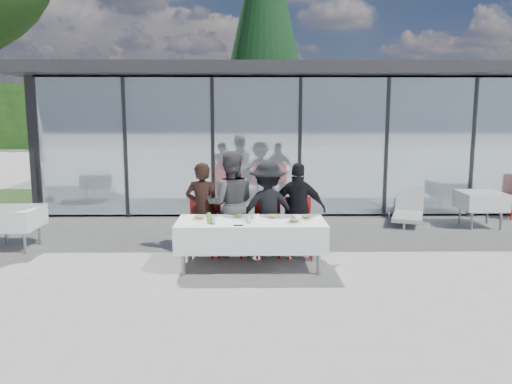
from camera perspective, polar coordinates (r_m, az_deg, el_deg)
ground at (r=7.51m, az=-0.00°, el=-9.38°), size 90.00×90.00×0.00m
pavilion at (r=15.44m, az=7.15°, el=8.05°), size 14.80×8.80×3.44m
treeline at (r=35.18m, az=-3.87°, el=8.61°), size 62.50×2.00×4.40m
dining_table at (r=7.66m, az=-0.58°, el=-4.81°), size 2.26×0.96×0.75m
diner_a at (r=8.36m, az=-6.14°, el=-1.96°), size 0.64×0.64×1.57m
diner_chair_a at (r=8.43m, az=-6.10°, el=-3.60°), size 0.44×0.44×0.97m
diner_b at (r=8.32m, az=-2.96°, el=-1.32°), size 0.90×0.90×1.76m
diner_chair_b at (r=8.40m, az=-2.94°, el=-3.60°), size 0.44×0.44×0.97m
diner_c at (r=8.33m, az=1.34°, el=-1.93°), size 1.09×1.09×1.58m
diner_chair_c at (r=8.40m, az=1.33°, el=-3.60°), size 0.44×0.44×0.97m
diner_d at (r=8.37m, az=4.87°, el=-1.98°), size 1.12×1.12×1.56m
diner_chair_d at (r=8.43m, az=4.84°, el=-3.57°), size 0.44×0.44×0.97m
plate_a at (r=7.72m, az=-6.53°, el=-2.94°), size 0.24×0.24×0.07m
plate_b at (r=7.79m, az=-2.08°, el=-2.79°), size 0.24×0.24×0.07m
plate_c at (r=7.76m, az=1.95°, el=-2.84°), size 0.24×0.24×0.07m
plate_d at (r=7.75m, az=5.82°, el=-2.89°), size 0.24×0.24×0.07m
plate_extra at (r=7.46m, az=4.37°, el=-3.33°), size 0.24×0.24×0.07m
juice_bottle at (r=7.42m, az=-5.41°, el=-3.00°), size 0.06×0.06×0.16m
drinking_glasses at (r=7.45m, az=-0.45°, el=-3.15°), size 1.27×0.19×0.10m
folded_eyeglasses at (r=7.25m, az=-2.05°, el=-3.82°), size 0.14×0.03×0.01m
spare_table_left at (r=9.70m, az=-25.96°, el=-2.71°), size 0.86×0.86×0.74m
spare_table_right at (r=11.49m, az=24.31°, el=-0.91°), size 0.86×0.86×0.74m
lounger at (r=11.43m, az=17.03°, el=-2.07°), size 1.02×1.46×0.72m
conifer_tree at (r=20.46m, az=1.00°, el=19.11°), size 4.00×4.00×10.50m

